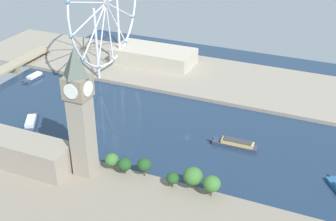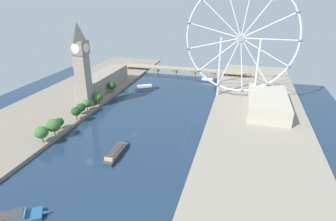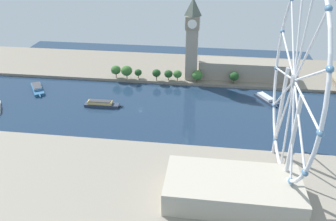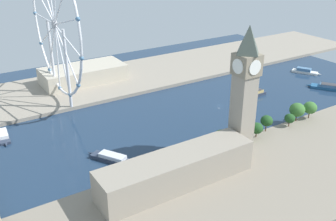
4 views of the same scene
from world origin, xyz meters
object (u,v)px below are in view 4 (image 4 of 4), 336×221
(parliament_block, at_px, (177,170))
(tour_boat_0, at_px, (305,71))
(tour_boat_2, at_px, (329,87))
(ferris_wheel, at_px, (55,25))
(riverside_hall, at_px, (83,74))
(tour_boat_1, at_px, (4,136))
(tour_boat_4, at_px, (111,158))
(tour_boat_3, at_px, (251,94))
(clock_tower, at_px, (244,90))

(parliament_block, bearing_deg, tour_boat_0, -66.84)
(tour_boat_2, bearing_deg, parliament_block, 70.37)
(ferris_wheel, relative_size, tour_boat_0, 4.33)
(riverside_hall, height_order, tour_boat_1, riverside_hall)
(ferris_wheel, bearing_deg, tour_boat_4, 176.87)
(tour_boat_2, bearing_deg, riverside_hall, 20.13)
(tour_boat_3, distance_m, tour_boat_4, 153.99)
(riverside_hall, bearing_deg, tour_boat_1, 129.35)
(parliament_block, relative_size, tour_boat_0, 3.31)
(tour_boat_3, relative_size, tour_boat_4, 1.23)
(clock_tower, height_order, parliament_block, clock_tower)
(riverside_hall, xyz_separation_m, tour_boat_2, (-135.79, -188.47, -8.28))
(clock_tower, bearing_deg, tour_boat_3, -47.60)
(tour_boat_0, bearing_deg, ferris_wheel, -134.15)
(ferris_wheel, relative_size, riverside_hall, 1.57)
(ferris_wheel, relative_size, tour_boat_1, 4.48)
(ferris_wheel, height_order, tour_boat_0, ferris_wheel)
(tour_boat_0, distance_m, tour_boat_3, 95.09)
(tour_boat_1, relative_size, tour_boat_4, 0.91)
(riverside_hall, relative_size, tour_boat_0, 2.76)
(tour_boat_4, bearing_deg, riverside_hall, -45.91)
(tour_boat_1, height_order, tour_boat_4, tour_boat_4)
(parliament_block, xyz_separation_m, tour_boat_2, (53.23, -206.27, -10.17))
(parliament_block, distance_m, riverside_hall, 189.87)
(tour_boat_2, height_order, tour_boat_4, tour_boat_2)
(riverside_hall, distance_m, tour_boat_3, 158.87)
(riverside_hall, height_order, tour_boat_2, riverside_hall)
(tour_boat_4, bearing_deg, tour_boat_3, -109.62)
(parliament_block, bearing_deg, ferris_wheel, 4.89)
(ferris_wheel, xyz_separation_m, riverside_hall, (32.25, -31.23, -56.09))
(riverside_hall, bearing_deg, tour_boat_0, -114.15)
(clock_tower, xyz_separation_m, tour_boat_1, (107.63, 126.10, -44.48))
(parliament_block, distance_m, tour_boat_4, 52.22)
(tour_boat_3, bearing_deg, tour_boat_0, -170.26)
(clock_tower, distance_m, parliament_block, 65.15)
(ferris_wheel, distance_m, tour_boat_1, 95.79)
(clock_tower, bearing_deg, riverside_hall, 11.62)
(tour_boat_2, bearing_deg, ferris_wheel, 30.67)
(clock_tower, relative_size, tour_boat_1, 3.03)
(ferris_wheel, xyz_separation_m, tour_boat_4, (-109.38, 5.98, -64.42))
(tour_boat_3, bearing_deg, riverside_hall, -45.35)
(ferris_wheel, bearing_deg, parliament_block, -175.11)
(parliament_block, xyz_separation_m, ferris_wheel, (156.77, 13.43, 54.20))
(clock_tower, relative_size, parliament_block, 0.88)
(tour_boat_0, xyz_separation_m, tour_boat_3, (-17.88, 93.39, 0.21))
(parliament_block, relative_size, tour_boat_3, 2.52)
(ferris_wheel, bearing_deg, tour_boat_0, -104.27)
(clock_tower, xyz_separation_m, tour_boat_4, (38.97, 74.33, -44.23))
(tour_boat_0, distance_m, tour_boat_1, 296.68)
(riverside_hall, bearing_deg, tour_boat_2, -125.77)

